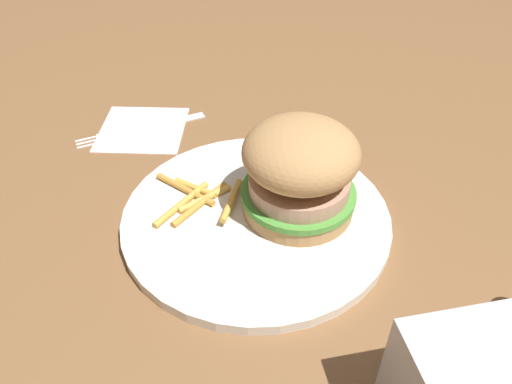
# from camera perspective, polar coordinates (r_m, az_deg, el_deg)

# --- Properties ---
(ground_plane) EXTENTS (1.60, 1.60, 0.00)m
(ground_plane) POSITION_cam_1_polar(r_m,az_deg,el_deg) (0.52, -2.32, -5.10)
(ground_plane) COLOR brown
(plate) EXTENTS (0.28, 0.28, 0.01)m
(plate) POSITION_cam_1_polar(r_m,az_deg,el_deg) (0.53, -0.00, -2.94)
(plate) COLOR silver
(plate) RESTS_ON ground_plane
(sandwich) EXTENTS (0.12, 0.12, 0.10)m
(sandwich) POSITION_cam_1_polar(r_m,az_deg,el_deg) (0.51, 4.97, 2.55)
(sandwich) COLOR tan
(sandwich) RESTS_ON plate
(fries_pile) EXTENTS (0.10, 0.09, 0.01)m
(fries_pile) POSITION_cam_1_polar(r_m,az_deg,el_deg) (0.55, -6.57, -0.65)
(fries_pile) COLOR gold
(fries_pile) RESTS_ON plate
(napkin) EXTENTS (0.13, 0.13, 0.00)m
(napkin) POSITION_cam_1_polar(r_m,az_deg,el_deg) (0.69, -12.68, 6.95)
(napkin) COLOR white
(napkin) RESTS_ON ground_plane
(fork) EXTENTS (0.06, 0.17, 0.00)m
(fork) POSITION_cam_1_polar(r_m,az_deg,el_deg) (0.69, -12.83, 7.09)
(fork) COLOR silver
(fork) RESTS_ON napkin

